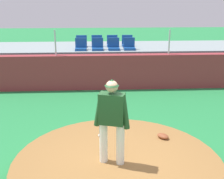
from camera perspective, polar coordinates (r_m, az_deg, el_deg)
ground_plane at (r=6.37m, az=1.07°, el=-15.90°), size 60.00×60.00×0.00m
pitchers_mound at (r=6.30m, az=1.08°, el=-14.86°), size 4.36×4.36×0.27m
pitcher at (r=5.72m, az=-0.03°, el=-5.15°), size 0.73×0.39×1.78m
baseball at (r=7.17m, az=-2.44°, el=-8.95°), size 0.07×0.07×0.07m
fielding_glove at (r=7.20m, az=9.93°, el=-8.95°), size 0.35×0.36×0.11m
brick_barrier at (r=11.56m, az=-1.06°, el=3.46°), size 12.78×0.40×1.37m
fence_post_left at (r=11.43m, az=-11.01°, el=8.94°), size 0.06×0.06×0.96m
fence_post_right at (r=11.68m, az=11.12°, el=9.11°), size 0.06×0.06×0.96m
bleacher_platform at (r=13.69m, az=-1.41°, el=5.67°), size 12.51×3.03×1.36m
stadium_chair_0 at (r=12.59m, az=-6.09°, el=8.38°), size 0.48×0.44×0.50m
stadium_chair_1 at (r=12.56m, az=-2.82°, el=8.44°), size 0.48×0.44×0.50m
stadium_chair_2 at (r=12.58m, az=0.34°, el=8.47°), size 0.48×0.44×0.50m
stadium_chair_3 at (r=12.66m, az=3.40°, el=8.50°), size 0.48×0.44×0.50m
stadium_chair_4 at (r=13.46m, az=-5.97°, el=8.99°), size 0.48×0.44×0.50m
stadium_chair_5 at (r=13.47m, az=-2.96°, el=9.06°), size 0.48×0.44×0.50m
stadium_chair_6 at (r=13.47m, az=0.06°, el=9.09°), size 0.48×0.44×0.50m
stadium_chair_7 at (r=13.52m, az=3.01°, el=9.09°), size 0.48×0.44×0.50m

